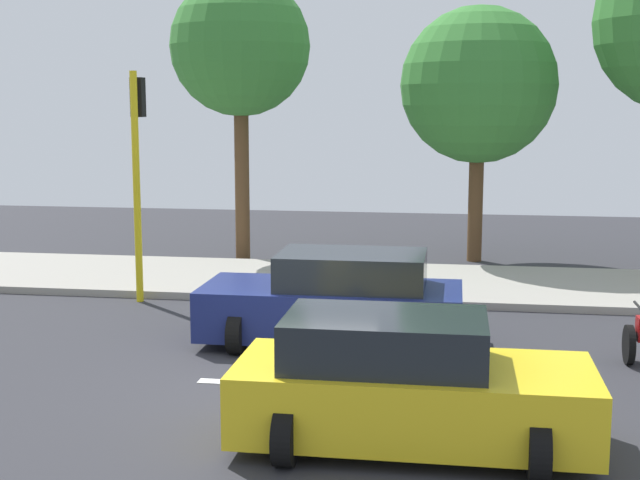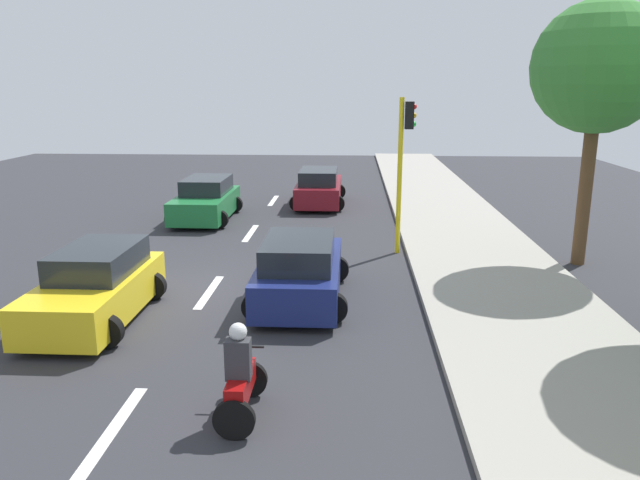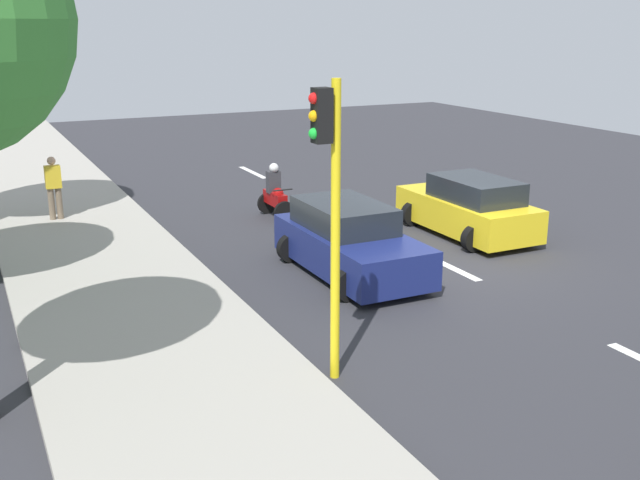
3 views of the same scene
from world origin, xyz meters
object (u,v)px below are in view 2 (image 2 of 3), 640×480
object	(u,v)px
car_maroon	(319,188)
motorcycle	(241,378)
car_green	(206,200)
car_dark_blue	(300,271)
car_yellow_cab	(96,287)
traffic_light_corner	(404,154)
street_tree_south	(599,69)

from	to	relation	value
car_maroon	motorcycle	bearing A→B (deg)	-90.77
car_green	motorcycle	world-z (taller)	motorcycle
car_green	car_dark_blue	size ratio (longest dim) A/B	1.00
car_yellow_cab	motorcycle	distance (m)	5.29
traffic_light_corner	street_tree_south	distance (m)	5.43
car_green	traffic_light_corner	xyz separation A→B (m)	(6.84, -4.31, 2.22)
motorcycle	traffic_light_corner	world-z (taller)	traffic_light_corner
motorcycle	street_tree_south	distance (m)	12.48
car_maroon	car_dark_blue	world-z (taller)	same
motorcycle	street_tree_south	xyz separation A→B (m)	(7.89, 8.51, 4.59)
car_green	car_dark_blue	distance (m)	9.56
street_tree_south	car_maroon	bearing A→B (deg)	133.01
car_maroon	motorcycle	world-z (taller)	motorcycle
car_maroon	car_dark_blue	xyz separation A→B (m)	(0.20, -11.61, -0.00)
street_tree_south	traffic_light_corner	bearing A→B (deg)	169.65
car_dark_blue	street_tree_south	distance (m)	9.36
car_green	car_maroon	xyz separation A→B (m)	(4.02, 3.02, 0.00)
car_dark_blue	traffic_light_corner	world-z (taller)	traffic_light_corner
car_maroon	street_tree_south	xyz separation A→B (m)	(7.67, -8.22, 4.52)
car_yellow_cab	motorcycle	world-z (taller)	motorcycle
motorcycle	traffic_light_corner	distance (m)	10.14
car_maroon	car_green	bearing A→B (deg)	-143.02
car_green	traffic_light_corner	size ratio (longest dim) A/B	0.93
car_maroon	car_dark_blue	bearing A→B (deg)	-89.00
car_yellow_cab	traffic_light_corner	bearing A→B (deg)	39.77
car_maroon	car_yellow_cab	world-z (taller)	same
car_dark_blue	motorcycle	distance (m)	5.15
car_yellow_cab	traffic_light_corner	xyz separation A→B (m)	(6.79, 5.65, 2.22)
car_green	street_tree_south	xyz separation A→B (m)	(11.68, -5.20, 4.52)
car_green	car_yellow_cab	bearing A→B (deg)	-89.67
car_dark_blue	traffic_light_corner	distance (m)	5.48
street_tree_south	car_dark_blue	bearing A→B (deg)	-155.60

